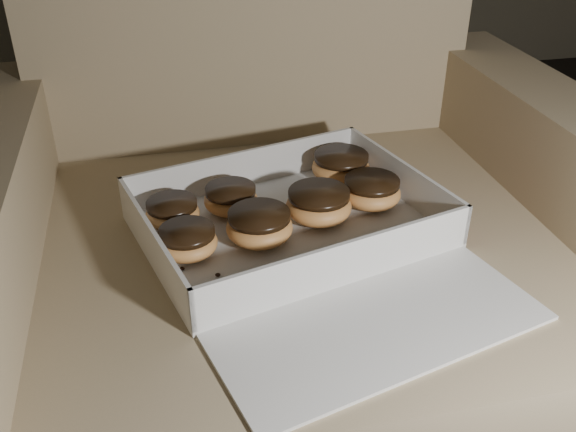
{
  "coord_description": "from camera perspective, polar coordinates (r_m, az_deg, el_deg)",
  "views": [
    {
      "loc": [
        -0.3,
        -0.47,
        0.96
      ],
      "look_at": [
        -0.13,
        0.3,
        0.49
      ],
      "focal_mm": 40.0,
      "sensor_mm": 36.0,
      "label": 1
    }
  ],
  "objects": [
    {
      "name": "armchair",
      "position": [
        1.08,
        -0.11,
        -5.25
      ],
      "size": [
        0.98,
        0.83,
        1.03
      ],
      "color": "#887957",
      "rests_on": "floor"
    },
    {
      "name": "bakery_box",
      "position": [
        0.9,
        1.46,
        -1.99
      ],
      "size": [
        0.51,
        0.56,
        0.07
      ],
      "rotation": [
        0.0,
        0.0,
        0.26
      ],
      "color": "silver",
      "rests_on": "armchair"
    },
    {
      "name": "donut_a",
      "position": [
        0.87,
        -8.93,
        -2.23
      ],
      "size": [
        0.08,
        0.08,
        0.04
      ],
      "color": "#E89C51",
      "rests_on": "bakery_box"
    },
    {
      "name": "donut_b",
      "position": [
        0.94,
        2.75,
        1.03
      ],
      "size": [
        0.1,
        0.1,
        0.05
      ],
      "color": "#E89C51",
      "rests_on": "bakery_box"
    },
    {
      "name": "donut_c",
      "position": [
        0.96,
        -5.11,
        1.56
      ],
      "size": [
        0.08,
        0.08,
        0.04
      ],
      "color": "#E89C51",
      "rests_on": "bakery_box"
    },
    {
      "name": "donut_d",
      "position": [
        1.05,
        4.72,
        4.42
      ],
      "size": [
        0.09,
        0.09,
        0.05
      ],
      "color": "#E89C51",
      "rests_on": "bakery_box"
    },
    {
      "name": "donut_e",
      "position": [
        0.98,
        7.42,
        2.19
      ],
      "size": [
        0.09,
        0.09,
        0.04
      ],
      "color": "#E89C51",
      "rests_on": "bakery_box"
    },
    {
      "name": "donut_f",
      "position": [
        0.89,
        -2.56,
        -0.87
      ],
      "size": [
        0.09,
        0.09,
        0.05
      ],
      "color": "#E89C51",
      "rests_on": "bakery_box"
    },
    {
      "name": "donut_g",
      "position": [
        0.94,
        -10.23,
        0.33
      ],
      "size": [
        0.08,
        0.08,
        0.04
      ],
      "color": "#E89C51",
      "rests_on": "bakery_box"
    },
    {
      "name": "crumb_a",
      "position": [
        0.9,
        9.46,
        -2.68
      ],
      "size": [
        0.01,
        0.01,
        0.0
      ],
      "primitive_type": "ellipsoid",
      "color": "black",
      "rests_on": "bakery_box"
    },
    {
      "name": "crumb_b",
      "position": [
        0.85,
        -9.42,
        -4.64
      ],
      "size": [
        0.01,
        0.01,
        0.0
      ],
      "primitive_type": "ellipsoid",
      "color": "black",
      "rests_on": "bakery_box"
    },
    {
      "name": "crumb_c",
      "position": [
        0.84,
        -6.26,
        -5.21
      ],
      "size": [
        0.01,
        0.01,
        0.0
      ],
      "primitive_type": "ellipsoid",
      "color": "black",
      "rests_on": "bakery_box"
    },
    {
      "name": "crumb_d",
      "position": [
        0.89,
        5.42,
        -2.93
      ],
      "size": [
        0.01,
        0.01,
        0.0
      ],
      "primitive_type": "ellipsoid",
      "color": "black",
      "rests_on": "bakery_box"
    }
  ]
}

